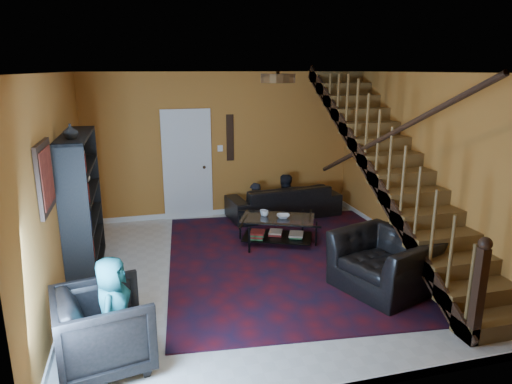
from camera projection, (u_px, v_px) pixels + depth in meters
floor at (259, 269)px, 6.69m from camera, size 5.50×5.50×0.00m
room at (161, 242)px, 7.59m from camera, size 5.50×5.50×5.50m
staircase at (395, 168)px, 6.85m from camera, size 0.95×5.02×3.18m
bookshelf at (83, 207)px, 6.41m from camera, size 0.35×1.80×2.00m
door at (187, 166)px, 8.80m from camera, size 0.82×0.05×2.05m
framed_picture at (45, 177)px, 4.76m from camera, size 0.04×0.74×0.74m
wall_hanging at (230, 138)px, 8.87m from camera, size 0.14×0.03×0.90m
ceiling_fixture at (278, 78)px, 5.23m from camera, size 0.40×0.40×0.10m
rug at (295, 258)px, 7.05m from camera, size 4.24×4.73×0.02m
sofa at (283, 201)px, 9.03m from camera, size 2.26×1.06×0.64m
armchair_left at (104, 329)px, 4.42m from camera, size 1.04×1.02×0.81m
armchair_right at (384, 263)px, 5.99m from camera, size 1.36×1.44×0.76m
person_adult_a at (255, 211)px, 8.99m from camera, size 0.45×0.33×1.16m
person_adult_b at (284, 206)px, 9.12m from camera, size 0.68×0.55×1.29m
person_child at (113, 310)px, 4.47m from camera, size 0.47×0.61×1.11m
coffee_table at (278, 229)px, 7.62m from camera, size 1.37×1.12×0.45m
cup_a at (265, 213)px, 7.65m from camera, size 0.14×0.14×0.10m
cup_b at (263, 213)px, 7.69m from camera, size 0.12×0.12×0.10m
bowl at (283, 216)px, 7.56m from camera, size 0.27×0.27×0.05m
vase at (70, 131)px, 5.65m from camera, size 0.18×0.18×0.19m
popcorn_bucket at (102, 344)px, 4.71m from camera, size 0.15×0.15×0.15m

